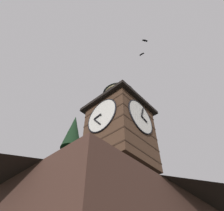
{
  "coord_description": "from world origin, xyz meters",
  "views": [
    {
      "loc": [
        9.65,
        4.97,
        1.9
      ],
      "look_at": [
        0.71,
        -3.13,
        13.55
      ],
      "focal_mm": 32.54,
      "sensor_mm": 36.0,
      "label": 1
    }
  ],
  "objects_px": {
    "moon": "(64,194)",
    "flying_bird_high": "(145,41)",
    "flying_bird_low": "(142,54)",
    "clock_tower": "(120,127)"
  },
  "relations": [
    {
      "from": "clock_tower",
      "to": "flying_bird_low",
      "type": "bearing_deg",
      "value": 125.14
    },
    {
      "from": "moon",
      "to": "flying_bird_high",
      "type": "bearing_deg",
      "value": 65.49
    },
    {
      "from": "flying_bird_low",
      "to": "moon",
      "type": "bearing_deg",
      "value": -113.81
    },
    {
      "from": "clock_tower",
      "to": "moon",
      "type": "distance_m",
      "value": 30.21
    },
    {
      "from": "flying_bird_high",
      "to": "flying_bird_low",
      "type": "distance_m",
      "value": 1.47
    },
    {
      "from": "moon",
      "to": "flying_bird_high",
      "type": "height_order",
      "value": "flying_bird_high"
    },
    {
      "from": "flying_bird_high",
      "to": "flying_bird_low",
      "type": "relative_size",
      "value": 1.0
    },
    {
      "from": "clock_tower",
      "to": "flying_bird_low",
      "type": "distance_m",
      "value": 10.03
    },
    {
      "from": "flying_bird_high",
      "to": "flying_bird_low",
      "type": "xyz_separation_m",
      "value": [
        -0.92,
        -1.11,
        -0.31
      ]
    },
    {
      "from": "flying_bird_high",
      "to": "clock_tower",
      "type": "bearing_deg",
      "value": -79.55
    }
  ]
}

